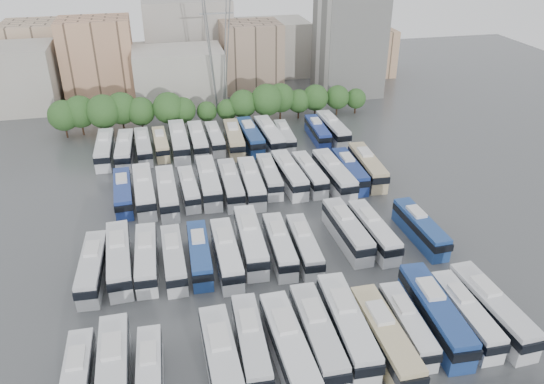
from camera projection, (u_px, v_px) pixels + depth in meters
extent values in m
plane|color=#424447|center=(256.00, 232.00, 74.11)|extent=(220.00, 220.00, 0.00)
cylinder|color=black|center=(67.00, 132.00, 103.89)|extent=(0.36, 0.36, 2.48)
sphere|color=#234C1E|center=(63.00, 115.00, 102.29)|extent=(5.95, 5.95, 5.95)
cylinder|color=black|center=(83.00, 129.00, 105.07)|extent=(0.36, 0.36, 2.62)
sphere|color=#234C1E|center=(80.00, 112.00, 103.38)|extent=(6.29, 6.29, 6.29)
cylinder|color=black|center=(106.00, 129.00, 104.62)|extent=(0.36, 0.36, 2.74)
sphere|color=#234C1E|center=(103.00, 111.00, 102.86)|extent=(6.59, 6.59, 6.59)
cylinder|color=black|center=(124.00, 125.00, 106.65)|extent=(0.36, 0.36, 2.65)
sphere|color=#234C1E|center=(121.00, 108.00, 104.94)|extent=(6.37, 6.37, 6.37)
cylinder|color=black|center=(143.00, 126.00, 106.57)|extent=(0.36, 0.36, 2.35)
sphere|color=#234C1E|center=(141.00, 111.00, 105.06)|extent=(5.64, 5.64, 5.64)
cylinder|color=black|center=(170.00, 125.00, 107.13)|extent=(0.36, 0.36, 2.61)
sphere|color=#234C1E|center=(168.00, 108.00, 105.46)|extent=(6.25, 6.25, 6.25)
cylinder|color=black|center=(184.00, 124.00, 108.01)|extent=(0.36, 0.36, 2.18)
sphere|color=#234C1E|center=(183.00, 110.00, 106.61)|extent=(5.22, 5.22, 5.22)
cylinder|color=black|center=(207.00, 122.00, 109.57)|extent=(0.36, 0.36, 1.72)
sphere|color=#234C1E|center=(207.00, 111.00, 108.46)|extent=(4.13, 4.13, 4.13)
cylinder|color=black|center=(228.00, 121.00, 110.12)|extent=(0.36, 0.36, 1.80)
sphere|color=#234C1E|center=(227.00, 110.00, 108.95)|extent=(4.33, 4.33, 4.33)
cylinder|color=black|center=(244.00, 119.00, 110.47)|extent=(0.36, 0.36, 2.39)
sphere|color=#234C1E|center=(243.00, 104.00, 108.94)|extent=(5.74, 5.74, 5.74)
cylinder|color=black|center=(267.00, 117.00, 110.84)|extent=(0.36, 0.36, 2.74)
sphere|color=#234C1E|center=(267.00, 100.00, 109.08)|extent=(6.58, 6.58, 6.58)
cylinder|color=black|center=(280.00, 114.00, 112.94)|extent=(0.36, 0.36, 2.55)
sphere|color=#234C1E|center=(280.00, 98.00, 111.30)|extent=(6.12, 6.12, 6.12)
cylinder|color=black|center=(298.00, 114.00, 113.56)|extent=(0.36, 0.36, 2.07)
sphere|color=#234C1E|center=(299.00, 101.00, 112.23)|extent=(4.96, 4.96, 4.96)
cylinder|color=black|center=(315.00, 112.00, 114.27)|extent=(0.36, 0.36, 2.32)
sphere|color=#234C1E|center=(315.00, 98.00, 112.78)|extent=(5.57, 5.57, 5.57)
cylinder|color=black|center=(337.00, 110.00, 115.51)|extent=(0.36, 0.36, 2.14)
sphere|color=#234C1E|center=(337.00, 97.00, 114.13)|extent=(5.13, 5.13, 5.13)
cylinder|color=black|center=(355.00, 109.00, 116.32)|extent=(0.36, 0.36, 1.82)
sphere|color=#234C1E|center=(356.00, 99.00, 115.15)|extent=(4.38, 4.38, 4.38)
cube|color=#9E998E|center=(12.00, 79.00, 115.90)|extent=(18.00, 14.00, 14.00)
cube|color=tan|center=(98.00, 58.00, 123.59)|extent=(16.00, 12.00, 18.00)
cube|color=#ADA89E|center=(179.00, 75.00, 121.63)|extent=(20.00, 14.00, 12.00)
cube|color=gray|center=(251.00, 56.00, 129.31)|extent=(14.00, 12.00, 16.00)
cube|color=gray|center=(188.00, 38.00, 137.68)|extent=(22.00, 16.00, 20.00)
cube|color=tan|center=(42.00, 55.00, 129.94)|extent=(16.00, 14.00, 16.00)
cube|color=#A39E93|center=(272.00, 47.00, 141.64)|extent=(18.00, 14.00, 14.00)
cube|color=tan|center=(365.00, 52.00, 141.61)|extent=(14.00, 12.00, 12.00)
cube|color=gray|center=(144.00, 66.00, 132.58)|extent=(12.00, 10.00, 10.00)
cube|color=silver|center=(349.00, 38.00, 124.33)|extent=(14.00, 14.00, 26.00)
cylinder|color=slate|center=(209.00, 36.00, 107.26)|extent=(2.90, 2.91, 33.83)
cylinder|color=slate|center=(207.00, 32.00, 110.70)|extent=(2.90, 2.91, 33.83)
cylinder|color=slate|center=(228.00, 35.00, 108.04)|extent=(2.90, 2.91, 33.83)
cylinder|color=slate|center=(225.00, 31.00, 111.47)|extent=(2.90, 2.91, 33.83)
cube|color=slate|center=(216.00, 13.00, 107.43)|extent=(7.00, 0.30, 0.30)
cube|color=silver|center=(78.00, 383.00, 48.70)|extent=(2.47, 10.98, 3.10)
cube|color=black|center=(76.00, 379.00, 48.30)|extent=(2.58, 11.14, 0.91)
cube|color=silver|center=(76.00, 358.00, 49.05)|extent=(1.59, 2.94, 0.40)
cube|color=silver|center=(114.00, 374.00, 49.23)|extent=(2.82, 12.73, 3.60)
cube|color=black|center=(113.00, 370.00, 48.76)|extent=(2.95, 12.92, 1.06)
cube|color=silver|center=(111.00, 346.00, 49.62)|extent=(1.83, 3.40, 0.47)
cube|color=silver|center=(150.00, 377.00, 49.38)|extent=(2.57, 10.67, 3.00)
cube|color=black|center=(149.00, 373.00, 49.00)|extent=(2.68, 10.83, 0.88)
cube|color=silver|center=(148.00, 353.00, 49.72)|extent=(1.59, 2.87, 0.39)
cube|color=silver|center=(223.00, 365.00, 50.17)|extent=(3.00, 13.06, 3.69)
cube|color=black|center=(222.00, 361.00, 49.70)|extent=(3.13, 13.26, 1.08)
cube|color=silver|center=(219.00, 337.00, 50.58)|extent=(1.91, 3.50, 0.48)
cube|color=silver|center=(251.00, 344.00, 52.83)|extent=(2.94, 11.79, 3.31)
cube|color=black|center=(251.00, 340.00, 52.40)|extent=(3.07, 11.97, 0.97)
cube|color=silver|center=(249.00, 320.00, 53.20)|extent=(1.78, 3.18, 0.43)
cube|color=silver|center=(288.00, 348.00, 52.08)|extent=(3.10, 13.10, 3.69)
cube|color=black|center=(289.00, 344.00, 51.61)|extent=(3.24, 13.29, 1.09)
cube|color=silver|center=(284.00, 321.00, 52.48)|extent=(1.93, 3.52, 0.48)
cube|color=silver|center=(317.00, 336.00, 53.66)|extent=(2.86, 12.70, 3.59)
cube|color=black|center=(318.00, 332.00, 53.19)|extent=(2.99, 12.89, 1.06)
cube|color=silver|center=(314.00, 310.00, 54.06)|extent=(1.84, 3.40, 0.46)
cube|color=silver|center=(347.00, 327.00, 54.67)|extent=(3.32, 13.43, 3.78)
cube|color=black|center=(348.00, 323.00, 54.18)|extent=(3.47, 13.63, 1.11)
cube|color=silver|center=(343.00, 300.00, 55.10)|extent=(2.02, 3.62, 0.49)
cube|color=#C7B689|center=(384.00, 339.00, 53.26)|extent=(2.72, 12.79, 3.62)
cube|color=black|center=(386.00, 335.00, 52.80)|extent=(2.85, 12.99, 1.07)
cube|color=silver|center=(380.00, 313.00, 53.67)|extent=(1.81, 3.41, 0.47)
cube|color=silver|center=(407.00, 325.00, 55.40)|extent=(2.68, 10.81, 3.04)
cube|color=black|center=(408.00, 322.00, 55.01)|extent=(2.79, 10.97, 0.89)
cube|color=silver|center=(404.00, 304.00, 55.74)|extent=(1.63, 2.92, 0.39)
cube|color=navy|center=(435.00, 315.00, 56.32)|extent=(3.49, 13.50, 3.79)
cube|color=black|center=(436.00, 310.00, 55.83)|extent=(3.63, 13.71, 1.11)
cube|color=silver|center=(431.00, 289.00, 56.75)|extent=(2.07, 3.66, 0.49)
cube|color=silver|center=(465.00, 315.00, 56.62)|extent=(2.58, 11.60, 3.28)
cube|color=black|center=(467.00, 311.00, 56.20)|extent=(2.70, 11.77, 0.96)
cube|color=silver|center=(461.00, 293.00, 56.99)|extent=(1.67, 3.10, 0.42)
cube|color=silver|center=(491.00, 310.00, 57.11)|extent=(3.24, 12.88, 3.62)
cube|color=black|center=(493.00, 306.00, 56.65)|extent=(3.38, 13.08, 1.06)
cube|color=silver|center=(486.00, 286.00, 57.50)|extent=(1.95, 3.48, 0.47)
cube|color=silver|center=(93.00, 268.00, 63.90)|extent=(3.06, 11.88, 3.33)
cube|color=black|center=(92.00, 265.00, 63.47)|extent=(3.19, 12.06, 0.98)
cube|color=silver|center=(92.00, 249.00, 64.28)|extent=(1.82, 3.22, 0.43)
cube|color=silver|center=(119.00, 259.00, 65.30)|extent=(3.30, 12.79, 3.59)
cube|color=black|center=(119.00, 256.00, 64.84)|extent=(3.44, 12.99, 1.06)
cube|color=silver|center=(117.00, 239.00, 65.69)|extent=(1.96, 3.46, 0.46)
cube|color=silver|center=(147.00, 259.00, 65.61)|extent=(2.72, 11.77, 3.32)
cube|color=black|center=(146.00, 255.00, 65.18)|extent=(2.84, 11.95, 0.98)
cube|color=silver|center=(145.00, 240.00, 65.99)|extent=(1.72, 3.16, 0.43)
cube|color=silver|center=(174.00, 259.00, 65.65)|extent=(2.58, 11.39, 3.22)
cube|color=black|center=(173.00, 256.00, 65.23)|extent=(2.69, 11.57, 0.95)
cube|color=silver|center=(172.00, 241.00, 66.00)|extent=(1.65, 3.05, 0.42)
cube|color=navy|center=(200.00, 255.00, 66.52)|extent=(2.71, 11.43, 3.22)
cube|color=black|center=(199.00, 251.00, 66.11)|extent=(2.83, 11.60, 0.95)
cube|color=silver|center=(198.00, 236.00, 66.89)|extent=(1.69, 3.07, 0.42)
cube|color=silver|center=(227.00, 255.00, 66.32)|extent=(2.66, 12.20, 3.45)
cube|color=black|center=(226.00, 251.00, 65.88)|extent=(2.78, 12.39, 1.02)
cube|color=silver|center=(224.00, 235.00, 66.71)|extent=(1.74, 3.26, 0.45)
cube|color=white|center=(251.00, 242.00, 68.76)|extent=(3.17, 12.86, 3.62)
cube|color=black|center=(251.00, 238.00, 68.30)|extent=(3.31, 13.06, 1.06)
cube|color=silver|center=(248.00, 222.00, 69.18)|extent=(1.93, 3.47, 0.47)
cube|color=silver|center=(279.00, 246.00, 68.13)|extent=(2.87, 11.62, 3.27)
cube|color=black|center=(280.00, 243.00, 67.71)|extent=(2.99, 11.80, 0.96)
cube|color=silver|center=(277.00, 228.00, 68.50)|extent=(1.75, 3.13, 0.42)
cube|color=silver|center=(304.00, 247.00, 68.10)|extent=(2.83, 11.38, 3.20)
cube|color=black|center=(304.00, 243.00, 67.69)|extent=(2.95, 11.56, 0.94)
cube|color=silver|center=(302.00, 229.00, 68.47)|extent=(1.71, 3.07, 0.41)
cube|color=silver|center=(347.00, 231.00, 71.08)|extent=(3.05, 12.50, 3.52)
cube|color=black|center=(348.00, 227.00, 70.63)|extent=(3.18, 12.69, 1.03)
cube|color=silver|center=(344.00, 213.00, 71.46)|extent=(1.87, 3.37, 0.46)
cube|color=silver|center=(373.00, 232.00, 70.99)|extent=(3.01, 12.08, 3.40)
cube|color=black|center=(374.00, 228.00, 70.55)|extent=(3.14, 12.26, 1.00)
cube|color=silver|center=(370.00, 214.00, 71.35)|extent=(1.82, 3.26, 0.44)
cube|color=navy|center=(420.00, 229.00, 71.77)|extent=(2.85, 11.77, 3.31)
cube|color=black|center=(421.00, 225.00, 71.34)|extent=(2.97, 11.95, 0.97)
cube|color=silver|center=(417.00, 212.00, 72.13)|extent=(1.75, 3.17, 0.43)
cube|color=navy|center=(123.00, 193.00, 80.65)|extent=(3.00, 11.78, 3.31)
cube|color=black|center=(123.00, 190.00, 80.23)|extent=(3.13, 11.96, 0.97)
cube|color=silver|center=(121.00, 178.00, 81.01)|extent=(1.79, 3.19, 0.43)
cube|color=silver|center=(144.00, 191.00, 80.87)|extent=(3.34, 12.98, 3.65)
cube|color=black|center=(144.00, 188.00, 80.40)|extent=(3.48, 13.18, 1.07)
cube|color=silver|center=(142.00, 175.00, 81.25)|extent=(1.98, 3.51, 0.47)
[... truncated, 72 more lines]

